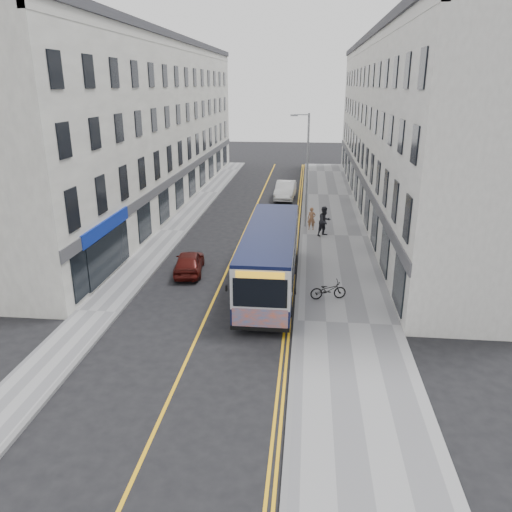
% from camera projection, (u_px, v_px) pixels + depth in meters
% --- Properties ---
extents(ground, '(140.00, 140.00, 0.00)m').
position_uv_depth(ground, '(211.00, 307.00, 23.27)').
color(ground, black).
rests_on(ground, ground).
extents(pavement_east, '(4.50, 64.00, 0.12)m').
position_uv_depth(pavement_east, '(334.00, 236.00, 33.92)').
color(pavement_east, gray).
rests_on(pavement_east, ground).
extents(pavement_west, '(2.00, 64.00, 0.12)m').
position_uv_depth(pavement_west, '(173.00, 231.00, 35.03)').
color(pavement_west, gray).
rests_on(pavement_west, ground).
extents(kerb_east, '(0.18, 64.00, 0.13)m').
position_uv_depth(kerb_east, '(301.00, 235.00, 34.14)').
color(kerb_east, slate).
rests_on(kerb_east, ground).
extents(kerb_west, '(0.18, 64.00, 0.13)m').
position_uv_depth(kerb_west, '(187.00, 231.00, 34.93)').
color(kerb_west, slate).
rests_on(kerb_west, ground).
extents(road_centre_line, '(0.12, 64.00, 0.01)m').
position_uv_depth(road_centre_line, '(243.00, 234.00, 34.55)').
color(road_centre_line, '#F8B016').
rests_on(road_centre_line, ground).
extents(road_dbl_yellow_inner, '(0.10, 64.00, 0.01)m').
position_uv_depth(road_dbl_yellow_inner, '(295.00, 236.00, 34.20)').
color(road_dbl_yellow_inner, '#F8B016').
rests_on(road_dbl_yellow_inner, ground).
extents(road_dbl_yellow_outer, '(0.10, 64.00, 0.01)m').
position_uv_depth(road_dbl_yellow_outer, '(298.00, 236.00, 34.18)').
color(road_dbl_yellow_outer, '#F8B016').
rests_on(road_dbl_yellow_outer, ground).
extents(terrace_east, '(6.00, 46.00, 13.00)m').
position_uv_depth(terrace_east, '(400.00, 128.00, 39.75)').
color(terrace_east, white).
rests_on(terrace_east, ground).
extents(terrace_west, '(6.00, 46.00, 13.00)m').
position_uv_depth(terrace_west, '(150.00, 126.00, 41.77)').
color(terrace_west, white).
rests_on(terrace_west, ground).
extents(streetlamp, '(1.32, 0.18, 8.00)m').
position_uv_depth(streetlamp, '(306.00, 167.00, 34.59)').
color(streetlamp, '#95999E').
rests_on(streetlamp, ground).
extents(city_bus, '(2.51, 10.72, 3.11)m').
position_uv_depth(city_bus, '(270.00, 256.00, 24.92)').
color(city_bus, '#0B1133').
rests_on(city_bus, ground).
extents(bicycle, '(1.83, 0.99, 0.91)m').
position_uv_depth(bicycle, '(328.00, 290.00, 23.71)').
color(bicycle, black).
rests_on(bicycle, pavement_east).
extents(pedestrian_near, '(0.60, 0.41, 1.57)m').
position_uv_depth(pedestrian_near, '(312.00, 219.00, 34.95)').
color(pedestrian_near, '#9C6947').
rests_on(pedestrian_near, pavement_east).
extents(pedestrian_far, '(1.24, 1.21, 2.01)m').
position_uv_depth(pedestrian_far, '(325.00, 221.00, 33.46)').
color(pedestrian_far, '#222227').
rests_on(pedestrian_far, pavement_east).
extents(car_white, '(1.87, 4.80, 1.56)m').
position_uv_depth(car_white, '(285.00, 190.00, 44.95)').
color(car_white, silver).
rests_on(car_white, ground).
extents(car_maroon, '(1.93, 3.83, 1.25)m').
position_uv_depth(car_maroon, '(189.00, 262.00, 27.27)').
color(car_maroon, '#480F0C').
rests_on(car_maroon, ground).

